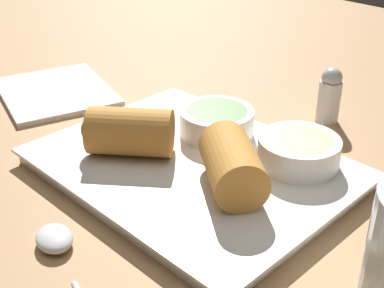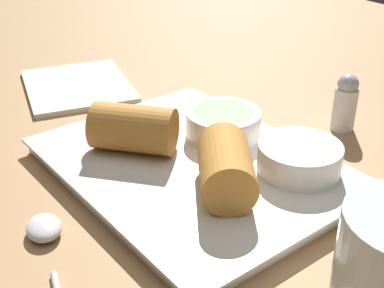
# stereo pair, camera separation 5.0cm
# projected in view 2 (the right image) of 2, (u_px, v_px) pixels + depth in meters

# --- Properties ---
(table_surface) EXTENTS (1.80, 1.40, 0.02)m
(table_surface) POSITION_uv_depth(u_px,v_px,m) (152.00, 178.00, 0.51)
(table_surface) COLOR #A87F54
(table_surface) RESTS_ON ground
(serving_plate) EXTENTS (0.27, 0.21, 0.01)m
(serving_plate) POSITION_uv_depth(u_px,v_px,m) (192.00, 168.00, 0.49)
(serving_plate) COLOR silver
(serving_plate) RESTS_ON table_surface
(roll_front_left) EXTENTS (0.09, 0.08, 0.04)m
(roll_front_left) POSITION_uv_depth(u_px,v_px,m) (225.00, 165.00, 0.44)
(roll_front_left) COLOR #C68438
(roll_front_left) RESTS_ON serving_plate
(roll_front_right) EXTENTS (0.09, 0.08, 0.04)m
(roll_front_right) POSITION_uv_depth(u_px,v_px,m) (129.00, 128.00, 0.49)
(roll_front_right) COLOR #C68438
(roll_front_right) RESTS_ON serving_plate
(dipping_bowl_near) EXTENTS (0.07, 0.07, 0.03)m
(dipping_bowl_near) POSITION_uv_depth(u_px,v_px,m) (223.00, 122.00, 0.52)
(dipping_bowl_near) COLOR white
(dipping_bowl_near) RESTS_ON serving_plate
(dipping_bowl_far) EXTENTS (0.07, 0.07, 0.03)m
(dipping_bowl_far) POSITION_uv_depth(u_px,v_px,m) (299.00, 157.00, 0.46)
(dipping_bowl_far) COLOR white
(dipping_bowl_far) RESTS_ON serving_plate
(spoon) EXTENTS (0.18, 0.07, 0.01)m
(spoon) POSITION_uv_depth(u_px,v_px,m) (47.00, 244.00, 0.40)
(spoon) COLOR silver
(spoon) RESTS_ON table_surface
(napkin) EXTENTS (0.17, 0.16, 0.01)m
(napkin) POSITION_uv_depth(u_px,v_px,m) (78.00, 86.00, 0.67)
(napkin) COLOR silver
(napkin) RESTS_ON table_surface
(salt_shaker) EXTENTS (0.02, 0.02, 0.06)m
(salt_shaker) POSITION_uv_depth(u_px,v_px,m) (345.00, 102.00, 0.56)
(salt_shaker) COLOR silver
(salt_shaker) RESTS_ON table_surface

